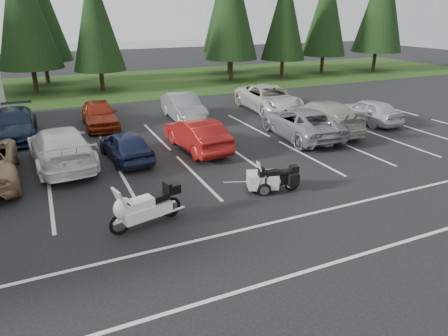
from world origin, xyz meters
TOP-DOWN VIEW (x-y plane):
  - ground at (0.00, 0.00)m, footprint 120.00×120.00m
  - grass_strip at (0.00, 24.00)m, footprint 80.00×16.00m
  - lake_water at (4.00, 55.00)m, footprint 70.00×50.00m
  - stall_markings at (0.00, 2.00)m, footprint 32.00×16.00m
  - conifer_4 at (-5.00, 22.90)m, footprint 4.80×4.80m
  - conifer_5 at (0.00, 21.60)m, footprint 4.14×4.14m
  - conifer_6 at (12.00, 22.10)m, footprint 4.93×4.93m
  - conifer_7 at (17.50, 21.80)m, footprint 4.27×4.27m
  - conifer_8 at (23.00, 22.60)m, footprint 4.53×4.53m
  - conifer_9 at (29.00, 21.30)m, footprint 5.19×5.19m
  - conifer_back_b at (-4.00, 27.50)m, footprint 4.97×4.97m
  - car_near_3 at (-4.24, 4.53)m, footprint 2.75×5.81m
  - car_near_4 at (-1.64, 4.08)m, footprint 1.96×4.07m
  - car_near_5 at (1.68, 4.07)m, footprint 1.93×4.66m
  - car_near_6 at (7.30, 3.76)m, footprint 2.97×5.65m
  - car_near_7 at (9.01, 4.31)m, footprint 2.80×5.89m
  - car_near_8 at (12.59, 4.55)m, footprint 1.94×4.27m
  - car_far_1 at (-6.18, 9.72)m, footprint 2.17×5.10m
  - car_far_2 at (-1.87, 10.06)m, footprint 1.85×4.40m
  - car_far_3 at (2.96, 9.64)m, footprint 1.78×4.73m
  - car_far_4 at (8.83, 9.61)m, footprint 2.97×5.99m
  - touring_motorcycle at (-2.27, -2.04)m, footprint 2.77×1.45m
  - cargo_trailer at (2.17, -1.31)m, footprint 1.77×1.35m
  - adventure_motorcycle at (2.53, -1.61)m, footprint 2.15×1.06m

SIDE VIEW (x-z plane):
  - ground at x=0.00m, z-range 0.00..0.00m
  - lake_water at x=4.00m, z-range -0.01..0.01m
  - stall_markings at x=0.00m, z-range 0.00..0.01m
  - grass_strip at x=0.00m, z-range 0.00..0.01m
  - cargo_trailer at x=2.17m, z-range 0.00..0.72m
  - adventure_motorcycle at x=2.53m, z-range 0.00..1.25m
  - car_near_4 at x=-1.64m, z-range 0.00..1.34m
  - car_near_8 at x=12.59m, z-range 0.00..1.42m
  - car_far_1 at x=-6.18m, z-range 0.00..1.47m
  - touring_motorcycle at x=-2.27m, z-range 0.00..1.47m
  - car_far_2 at x=-1.87m, z-range 0.00..1.49m
  - car_near_5 at x=1.68m, z-range 0.00..1.50m
  - car_near_6 at x=7.30m, z-range 0.00..1.52m
  - car_far_3 at x=2.96m, z-range 0.00..1.54m
  - car_far_4 at x=8.83m, z-range 0.00..1.63m
  - car_near_3 at x=-4.24m, z-range 0.00..1.64m
  - car_near_7 at x=9.01m, z-range 0.00..1.66m
  - conifer_5 at x=0.00m, z-range 0.81..10.45m
  - conifer_7 at x=17.50m, z-range 0.84..10.78m
  - conifer_8 at x=23.00m, z-range 0.89..11.45m
  - conifer_4 at x=-5.00m, z-range 0.95..12.12m
  - conifer_6 at x=12.00m, z-range 0.97..12.45m
  - conifer_back_b at x=-4.00m, z-range 0.98..12.56m
  - conifer_9 at x=29.00m, z-range 1.02..13.12m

